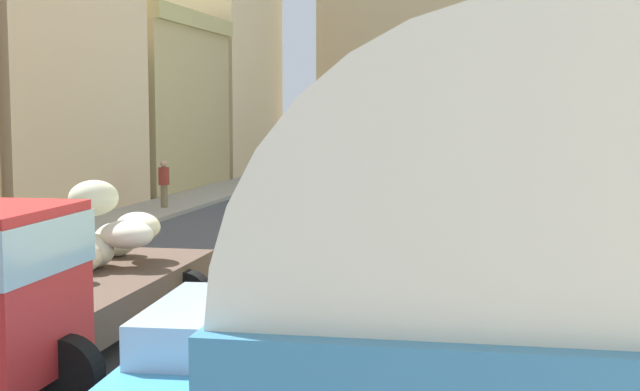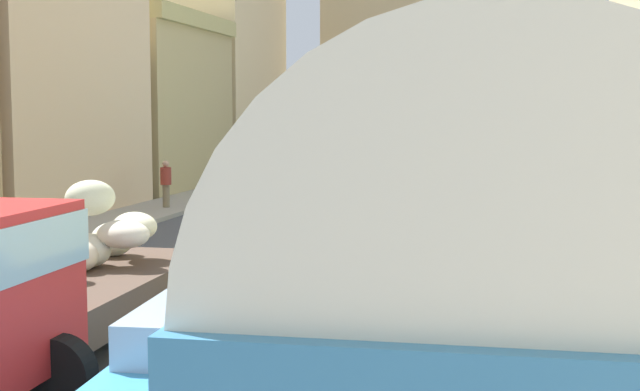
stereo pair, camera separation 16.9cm
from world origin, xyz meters
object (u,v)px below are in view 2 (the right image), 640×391
at_px(parked_bus_0, 491,266).
at_px(parked_bus_3, 505,143).
at_px(parked_bus_2, 504,157).
at_px(car_3, 207,369).
at_px(cargo_truck_0, 29,279).
at_px(parked_bus_1, 501,175).
at_px(pedestrian_3, 166,183).
at_px(car_4, 407,210).
at_px(car_5, 432,189).
at_px(car_1, 356,171).
at_px(car_6, 432,174).
at_px(car_0, 316,189).
at_px(car_2, 386,159).

distance_m(parked_bus_0, parked_bus_3, 27.00).
relative_size(parked_bus_2, car_3, 2.23).
bearing_deg(cargo_truck_0, parked_bus_1, 46.05).
height_order(parked_bus_0, parked_bus_3, parked_bus_3).
bearing_deg(parked_bus_2, car_3, -100.03).
xyz_separation_m(parked_bus_0, pedestrian_3, (-11.59, 20.81, -1.15)).
height_order(cargo_truck_0, pedestrian_3, cargo_truck_0).
height_order(car_4, car_5, car_4).
bearing_deg(car_3, car_4, 88.10).
height_order(car_3, pedestrian_3, pedestrian_3).
relative_size(parked_bus_0, parked_bus_1, 1.20).
xyz_separation_m(car_3, car_4, (0.49, 14.77, 0.08)).
bearing_deg(parked_bus_2, cargo_truck_0, -111.75).
bearing_deg(parked_bus_0, car_1, 102.03).
bearing_deg(parked_bus_2, car_5, 115.58).
xyz_separation_m(parked_bus_0, parked_bus_1, (0.00, 9.00, 0.16)).
relative_size(parked_bus_0, parked_bus_3, 1.08).
relative_size(cargo_truck_0, car_6, 1.64).
relative_size(parked_bus_0, car_0, 2.39).
bearing_deg(car_1, car_4, -75.01).
distance_m(parked_bus_3, car_3, 26.27).
height_order(parked_bus_2, cargo_truck_0, parked_bus_2).
relative_size(parked_bus_2, car_6, 2.21).
height_order(car_1, car_6, car_1).
xyz_separation_m(parked_bus_1, car_1, (-6.58, 21.86, -1.53)).
xyz_separation_m(parked_bus_2, car_3, (-3.02, -17.05, -1.45)).
height_order(cargo_truck_0, car_0, cargo_truck_0).
xyz_separation_m(car_2, car_4, (4.04, -24.84, 0.03)).
distance_m(parked_bus_2, car_5, 5.92).
xyz_separation_m(parked_bus_3, cargo_truck_0, (-6.13, -24.36, -0.98)).
bearing_deg(parked_bus_1, parked_bus_0, -90.00).
xyz_separation_m(cargo_truck_0, car_2, (-0.44, 37.92, -0.47)).
distance_m(parked_bus_2, car_0, 7.66).
height_order(parked_bus_1, parked_bus_3, parked_bus_1).
bearing_deg(parked_bus_2, parked_bus_0, -90.00).
height_order(car_0, car_1, car_0).
height_order(car_1, car_4, car_4).
distance_m(parked_bus_0, car_6, 30.21).
height_order(parked_bus_2, car_5, parked_bus_2).
bearing_deg(parked_bus_3, parked_bus_1, -90.00).
relative_size(parked_bus_0, parked_bus_2, 1.02).
bearing_deg(car_2, parked_bus_1, -78.25).
distance_m(parked_bus_1, car_1, 22.88).
height_order(parked_bus_1, car_3, parked_bus_1).
bearing_deg(car_1, car_3, -83.21).
distance_m(parked_bus_0, car_5, 23.35).
bearing_deg(parked_bus_0, car_5, 96.10).
bearing_deg(pedestrian_3, car_1, 63.50).
bearing_deg(car_4, car_5, 89.63).
bearing_deg(parked_bus_3, car_4, -102.63).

